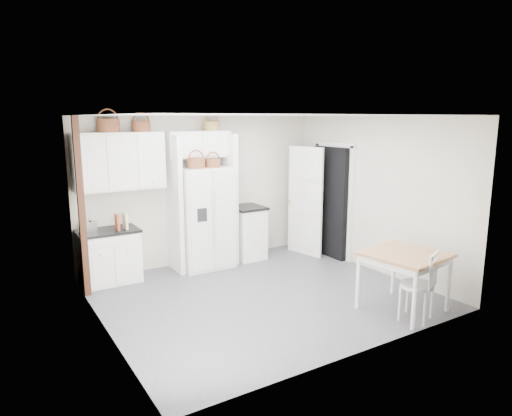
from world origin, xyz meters
TOP-DOWN VIEW (x-y plane):
  - floor at (0.00, 0.00)m, footprint 4.50×4.50m
  - ceiling at (0.00, 0.00)m, footprint 4.50×4.50m
  - wall_back at (0.00, 2.00)m, footprint 4.50×0.00m
  - wall_left at (-2.25, 0.00)m, footprint 0.00×4.00m
  - wall_right at (2.25, 0.00)m, footprint 0.00×4.00m
  - refrigerator at (-0.15, 1.66)m, footprint 0.90×0.73m
  - base_cab_left at (-1.77, 1.70)m, footprint 0.88×0.56m
  - base_cab_right at (0.73, 1.70)m, footprint 0.53×0.64m
  - dining_table at (1.33, -1.45)m, footprint 1.10×1.10m
  - windsor_chair at (1.23, -1.75)m, footprint 0.58×0.56m
  - counter_left at (-1.77, 1.70)m, footprint 0.92×0.59m
  - counter_right at (0.73, 1.70)m, footprint 0.57×0.68m
  - toaster at (-2.07, 1.70)m, footprint 0.27×0.19m
  - cookbook_red at (-1.64, 1.62)m, footprint 0.04×0.17m
  - cookbook_cream at (-1.52, 1.62)m, footprint 0.04×0.17m
  - basket_upper_b at (-1.63, 1.83)m, footprint 0.34×0.34m
  - basket_upper_c at (-1.12, 1.83)m, footprint 0.29×0.29m
  - basket_bridge_b at (0.12, 1.83)m, footprint 0.28×0.28m
  - basket_fridge_a at (-0.31, 1.56)m, footprint 0.30×0.30m
  - basket_fridge_b at (-0.00, 1.56)m, footprint 0.26×0.26m
  - upper_cabinet at (-1.50, 1.83)m, footprint 1.40×0.34m
  - bridge_cabinet at (-0.15, 1.83)m, footprint 1.12×0.34m
  - fridge_panel_left at (-0.66, 1.70)m, footprint 0.08×0.60m
  - fridge_panel_right at (0.36, 1.70)m, footprint 0.08×0.60m
  - trim_post at (-2.20, 1.35)m, footprint 0.09×0.09m
  - doorway_void at (2.16, 1.00)m, footprint 0.18×0.85m
  - door_slab at (1.80, 1.33)m, footprint 0.21×0.79m

SIDE VIEW (x-z plane):
  - floor at x=0.00m, z-range 0.00..0.00m
  - dining_table at x=1.33m, z-range 0.00..0.80m
  - base_cab_left at x=-1.77m, z-range 0.00..0.82m
  - base_cab_right at x=0.73m, z-range 0.00..0.94m
  - windsor_chair at x=1.23m, z-range 0.00..0.94m
  - counter_left at x=-1.77m, z-range 0.82..0.85m
  - refrigerator at x=-0.15m, z-range 0.00..1.75m
  - toaster at x=-2.07m, z-range 0.85..1.03m
  - counter_right at x=0.73m, z-range 0.94..0.98m
  - cookbook_red at x=-1.64m, z-range 0.85..1.10m
  - cookbook_cream at x=-1.52m, z-range 0.85..1.11m
  - doorway_void at x=2.16m, z-range 0.00..2.05m
  - door_slab at x=1.80m, z-range 0.00..2.05m
  - fridge_panel_left at x=-0.66m, z-range 0.00..2.30m
  - fridge_panel_right at x=0.36m, z-range 0.00..2.30m
  - wall_back at x=0.00m, z-range -0.95..3.55m
  - wall_left at x=-2.25m, z-range -0.70..3.30m
  - wall_right at x=2.25m, z-range -0.70..3.30m
  - trim_post at x=-2.20m, z-range 0.00..2.60m
  - basket_fridge_b at x=0.00m, z-range 1.75..1.89m
  - basket_fridge_a at x=-0.31m, z-range 1.75..1.91m
  - upper_cabinet at x=-1.50m, z-range 1.45..2.35m
  - bridge_cabinet at x=-0.15m, z-range 1.90..2.35m
  - basket_bridge_b at x=0.12m, z-range 2.35..2.51m
  - basket_upper_c at x=-1.12m, z-range 2.35..2.52m
  - basket_upper_b at x=-1.63m, z-range 2.35..2.55m
  - ceiling at x=0.00m, z-range 2.60..2.60m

